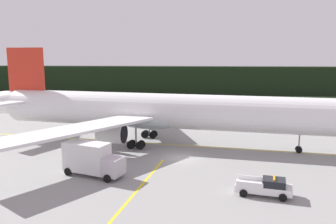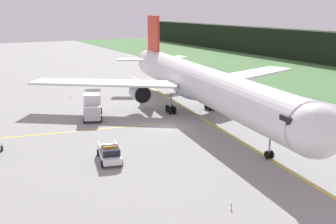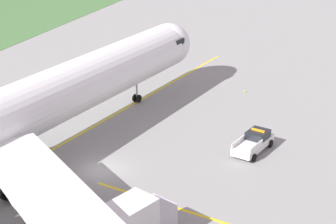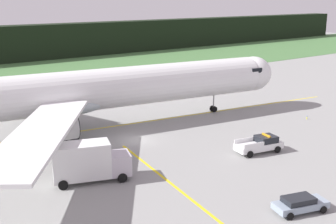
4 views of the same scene
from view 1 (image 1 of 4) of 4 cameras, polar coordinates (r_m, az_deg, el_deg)
name	(u,v)px [view 1 (image 1 of 4)]	position (r m, az deg, el deg)	size (l,w,h in m)	color
ground	(181,158)	(47.49, 2.04, -7.49)	(320.00, 320.00, 0.00)	gray
grass_verge	(190,103)	(98.78, 3.50, 1.47)	(320.00, 40.13, 0.04)	#46713D
distant_tree_line	(191,80)	(119.23, 3.76, 5.12)	(288.00, 6.28, 9.38)	black
taxiway_centerline_main	(165,144)	(54.54, -0.46, -5.22)	(81.77, 0.30, 0.01)	yellow
taxiway_centerline_spur	(126,204)	(34.26, -6.82, -14.49)	(28.11, 0.30, 0.01)	yellow
airliner	(161,111)	(53.64, -1.18, 0.11)	(60.76, 48.32, 14.74)	white
ops_pickup_truck	(266,187)	(36.76, 15.50, -11.55)	(5.68, 3.13, 1.94)	white
catering_truck	(91,159)	(41.56, -12.25, -7.38)	(7.51, 4.65, 3.94)	#BBB3BF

